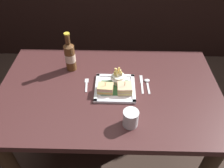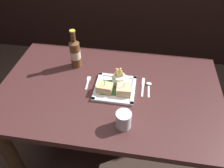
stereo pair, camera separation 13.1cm
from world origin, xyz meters
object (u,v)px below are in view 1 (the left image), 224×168
object	(u,v)px
sandwich_half_left	(105,88)
water_glass	(131,119)
fork	(87,84)
sandwich_half_right	(125,89)
beer_bottle	(70,56)
dining_table	(109,105)
spoon	(147,82)
fries_cup	(118,77)
knife	(142,83)
square_plate	(115,88)

from	to	relation	value
sandwich_half_left	water_glass	size ratio (longest dim) A/B	1.01
sandwich_half_left	fork	xyz separation A→B (m)	(-0.12, 0.07, -0.03)
sandwich_half_right	fork	size ratio (longest dim) A/B	0.71
sandwich_half_left	sandwich_half_right	world-z (taller)	sandwich_half_right
sandwich_half_left	beer_bottle	bearing A→B (deg)	136.61
dining_table	spoon	xyz separation A→B (m)	(0.24, 0.06, 0.15)
sandwich_half_right	fries_cup	distance (m)	0.09
fries_cup	knife	size ratio (longest dim) A/B	0.64
beer_bottle	spoon	bearing A→B (deg)	-15.02
beer_bottle	square_plate	bearing A→B (deg)	-33.04
sandwich_half_left	sandwich_half_right	size ratio (longest dim) A/B	1.09
knife	spoon	size ratio (longest dim) A/B	1.28
sandwich_half_left	beer_bottle	distance (m)	0.33
beer_bottle	fork	bearing A→B (deg)	-53.23
dining_table	spoon	bearing A→B (deg)	14.08
square_plate	fork	bearing A→B (deg)	168.54
square_plate	beer_bottle	distance (m)	0.36
dining_table	sandwich_half_left	distance (m)	0.18
sandwich_half_right	spoon	distance (m)	0.17
square_plate	knife	distance (m)	0.17
water_glass	fork	distance (m)	0.40
water_glass	fork	world-z (taller)	water_glass
square_plate	spoon	world-z (taller)	square_plate
dining_table	sandwich_half_right	distance (m)	0.21
spoon	fork	bearing A→B (deg)	-176.67
sandwich_half_left	dining_table	bearing A→B (deg)	58.10
beer_bottle	water_glass	bearing A→B (deg)	-50.33
dining_table	square_plate	xyz separation A→B (m)	(0.04, 0.00, 0.15)
sandwich_half_left	fork	distance (m)	0.14
square_plate	water_glass	distance (m)	0.28
fries_cup	water_glass	xyz separation A→B (m)	(0.06, -0.31, -0.01)
water_glass	dining_table	bearing A→B (deg)	114.53
square_plate	dining_table	bearing A→B (deg)	-177.59
fork	knife	bearing A→B (deg)	2.74
sandwich_half_left	fries_cup	world-z (taller)	fries_cup
dining_table	fork	world-z (taller)	fork
square_plate	fork	xyz separation A→B (m)	(-0.18, 0.04, -0.01)
dining_table	sandwich_half_right	bearing A→B (deg)	-18.82
square_plate	knife	bearing A→B (deg)	17.53
sandwich_half_right	fork	distance (m)	0.24
square_plate	water_glass	bearing A→B (deg)	-72.56
beer_bottle	knife	distance (m)	0.49
dining_table	knife	distance (m)	0.26
sandwich_half_left	spoon	world-z (taller)	sandwich_half_left
dining_table	spoon	world-z (taller)	spoon
dining_table	fries_cup	xyz separation A→B (m)	(0.05, 0.05, 0.20)
water_glass	knife	distance (m)	0.33
dining_table	fork	xyz separation A→B (m)	(-0.14, 0.04, 0.15)
water_glass	fork	xyz separation A→B (m)	(-0.26, 0.30, -0.04)
spoon	sandwich_half_left	bearing A→B (deg)	-160.47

